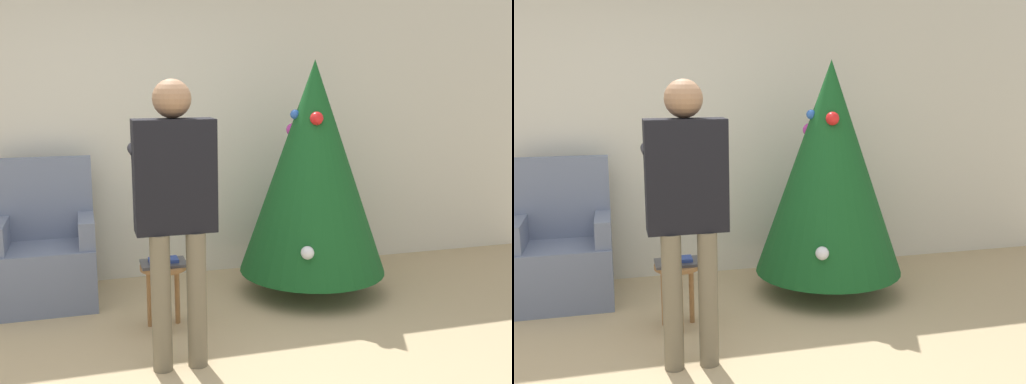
% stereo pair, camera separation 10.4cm
% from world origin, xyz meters
% --- Properties ---
extents(wall_back, '(8.00, 0.06, 2.70)m').
position_xyz_m(wall_back, '(0.00, 2.23, 1.35)').
color(wall_back, beige).
rests_on(wall_back, ground_plane).
extents(christmas_tree, '(1.19, 1.19, 1.90)m').
position_xyz_m(christmas_tree, '(1.35, 1.42, 1.04)').
color(christmas_tree, brown).
rests_on(christmas_tree, ground_plane).
extents(armchair, '(0.75, 0.64, 1.13)m').
position_xyz_m(armchair, '(-0.75, 1.78, 0.39)').
color(armchair, slate).
rests_on(armchair, ground_plane).
extents(person_standing, '(0.49, 0.57, 1.74)m').
position_xyz_m(person_standing, '(0.08, 0.44, 1.06)').
color(person_standing, '#6B604C').
rests_on(person_standing, ground_plane).
extents(side_stool, '(0.33, 0.33, 0.47)m').
position_xyz_m(side_stool, '(0.08, 1.01, 0.37)').
color(side_stool, olive).
rests_on(side_stool, ground_plane).
extents(laptop, '(0.31, 0.22, 0.02)m').
position_xyz_m(laptop, '(0.08, 1.01, 0.48)').
color(laptop, '#38383D').
rests_on(laptop, side_stool).
extents(book, '(0.20, 0.12, 0.02)m').
position_xyz_m(book, '(0.08, 1.01, 0.50)').
color(book, navy).
rests_on(book, laptop).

